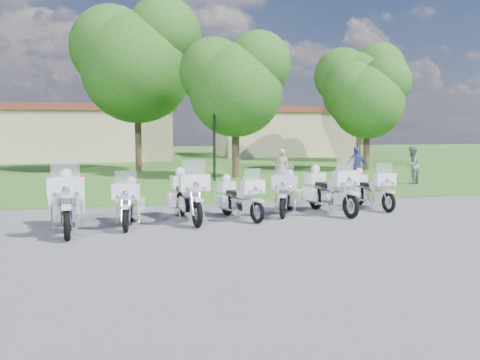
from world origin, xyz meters
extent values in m
plane|color=#525256|center=(0.00, 0.00, 0.00)|extent=(100.00, 100.00, 0.00)
cube|color=#22581B|center=(0.00, 27.00, 0.00)|extent=(100.00, 48.00, 0.01)
torus|color=black|center=(-3.72, -1.91, 0.37)|extent=(0.22, 0.76, 0.75)
torus|color=black|center=(-3.90, -0.02, 0.37)|extent=(0.22, 0.76, 0.75)
cube|color=white|center=(-3.72, -1.93, 0.76)|extent=(0.25, 0.51, 0.08)
cube|color=white|center=(-3.74, -1.65, 1.17)|extent=(0.83, 0.34, 0.45)
cube|color=silver|center=(-3.75, -1.59, 1.57)|extent=(0.64, 0.19, 0.42)
sphere|color=red|center=(-3.38, -1.69, 1.39)|extent=(0.10, 0.10, 0.10)
sphere|color=#1426E5|center=(-4.09, -1.75, 1.39)|extent=(0.10, 0.10, 0.10)
cube|color=silver|center=(-3.81, -0.94, 0.50)|extent=(0.44, 0.66, 0.38)
cube|color=white|center=(-3.79, -1.21, 0.89)|extent=(0.41, 0.61, 0.25)
cube|color=black|center=(-3.84, -0.61, 0.87)|extent=(0.44, 0.73, 0.13)
cube|color=white|center=(-3.55, -0.15, 0.56)|extent=(0.26, 0.60, 0.40)
cube|color=white|center=(-4.22, -0.21, 0.56)|extent=(0.26, 0.60, 0.40)
cube|color=white|center=(-3.90, 0.02, 1.03)|extent=(0.58, 0.50, 0.36)
sphere|color=white|center=(-3.90, 0.02, 1.32)|extent=(0.29, 0.29, 0.29)
torus|color=black|center=(-2.44, -1.26, 0.30)|extent=(0.18, 0.63, 0.62)
torus|color=black|center=(-2.28, 0.30, 0.30)|extent=(0.18, 0.63, 0.62)
cube|color=white|center=(-2.44, -1.28, 0.63)|extent=(0.21, 0.42, 0.06)
cube|color=white|center=(-2.42, -1.05, 0.97)|extent=(0.68, 0.29, 0.37)
cube|color=silver|center=(-2.41, -0.99, 1.29)|extent=(0.53, 0.16, 0.35)
sphere|color=red|center=(-2.13, -1.13, 1.14)|extent=(0.08, 0.08, 0.08)
sphere|color=#1426E5|center=(-2.72, -1.07, 1.14)|extent=(0.08, 0.08, 0.08)
cube|color=silver|center=(-2.36, -0.46, 0.42)|extent=(0.36, 0.55, 0.31)
cube|color=white|center=(-2.38, -0.68, 0.74)|extent=(0.34, 0.51, 0.20)
cube|color=black|center=(-2.33, -0.19, 0.72)|extent=(0.37, 0.60, 0.11)
cube|color=white|center=(-2.02, 0.14, 0.46)|extent=(0.21, 0.49, 0.33)
cube|color=white|center=(-2.57, 0.19, 0.46)|extent=(0.21, 0.49, 0.33)
cube|color=white|center=(-2.28, 0.33, 0.85)|extent=(0.48, 0.41, 0.30)
sphere|color=white|center=(-2.28, 0.33, 1.09)|extent=(0.24, 0.24, 0.24)
torus|color=black|center=(-0.68, -1.02, 0.35)|extent=(0.23, 0.72, 0.71)
torus|color=black|center=(-0.90, 0.77, 0.35)|extent=(0.23, 0.72, 0.71)
cube|color=white|center=(-0.68, -1.04, 0.72)|extent=(0.25, 0.49, 0.07)
cube|color=white|center=(-0.71, -0.78, 1.12)|extent=(0.79, 0.35, 0.43)
cube|color=silver|center=(-0.72, -0.71, 1.49)|extent=(0.61, 0.20, 0.40)
sphere|color=red|center=(-0.37, -0.80, 1.32)|extent=(0.10, 0.10, 0.10)
sphere|color=#1426E5|center=(-1.04, -0.88, 1.32)|extent=(0.10, 0.10, 0.10)
cube|color=silver|center=(-0.80, -0.10, 0.48)|extent=(0.43, 0.64, 0.36)
cube|color=white|center=(-0.76, -0.36, 0.85)|extent=(0.41, 0.59, 0.23)
cube|color=black|center=(-0.83, 0.21, 0.83)|extent=(0.44, 0.70, 0.13)
cube|color=white|center=(-0.57, 0.65, 0.53)|extent=(0.26, 0.57, 0.38)
cube|color=white|center=(-1.20, 0.57, 0.53)|extent=(0.26, 0.57, 0.38)
cube|color=white|center=(-0.91, 0.80, 0.98)|extent=(0.56, 0.48, 0.34)
sphere|color=white|center=(-0.91, 0.80, 1.25)|extent=(0.28, 0.28, 0.28)
torus|color=black|center=(0.94, -0.76, 0.30)|extent=(0.32, 0.61, 0.60)
torus|color=black|center=(0.41, 0.67, 0.30)|extent=(0.32, 0.61, 0.60)
cube|color=white|center=(0.94, -0.77, 0.61)|extent=(0.29, 0.43, 0.06)
cube|color=white|center=(0.86, -0.56, 0.94)|extent=(0.68, 0.43, 0.36)
cube|color=silver|center=(0.85, -0.51, 1.26)|extent=(0.51, 0.28, 0.34)
sphere|color=red|center=(1.15, -0.52, 1.11)|extent=(0.08, 0.08, 0.08)
sphere|color=#1426E5|center=(0.61, -0.71, 1.11)|extent=(0.08, 0.08, 0.08)
cube|color=silver|center=(0.66, -0.02, 0.40)|extent=(0.46, 0.58, 0.31)
cube|color=white|center=(0.74, -0.23, 0.72)|extent=(0.43, 0.54, 0.20)
cube|color=black|center=(0.57, 0.23, 0.70)|extent=(0.48, 0.63, 0.11)
cube|color=white|center=(0.71, 0.64, 0.45)|extent=(0.31, 0.49, 0.32)
cube|color=white|center=(0.20, 0.45, 0.45)|extent=(0.31, 0.49, 0.32)
cube|color=white|center=(0.40, 0.70, 0.83)|extent=(0.53, 0.49, 0.29)
sphere|color=white|center=(0.40, 0.70, 1.06)|extent=(0.23, 0.23, 0.23)
torus|color=black|center=(1.80, -0.23, 0.31)|extent=(0.37, 0.62, 0.63)
torus|color=black|center=(2.45, 1.23, 0.31)|extent=(0.37, 0.62, 0.63)
cube|color=white|center=(1.79, -0.25, 0.64)|extent=(0.32, 0.45, 0.07)
cube|color=white|center=(1.89, -0.03, 0.99)|extent=(0.71, 0.48, 0.38)
cube|color=silver|center=(1.91, 0.02, 1.31)|extent=(0.53, 0.32, 0.35)
sphere|color=red|center=(2.14, -0.21, 1.16)|extent=(0.08, 0.08, 0.08)
sphere|color=#1426E5|center=(1.59, 0.04, 1.16)|extent=(0.08, 0.08, 0.08)
cube|color=silver|center=(2.13, 0.52, 0.42)|extent=(0.51, 0.61, 0.32)
cube|color=white|center=(2.04, 0.31, 0.75)|extent=(0.47, 0.57, 0.21)
cube|color=black|center=(2.25, 0.77, 0.73)|extent=(0.53, 0.66, 0.11)
cube|color=white|center=(2.65, 0.98, 0.47)|extent=(0.35, 0.51, 0.34)
cube|color=white|center=(2.14, 1.21, 0.47)|extent=(0.35, 0.51, 0.34)
cube|color=white|center=(2.46, 1.25, 0.86)|extent=(0.57, 0.53, 0.30)
sphere|color=white|center=(2.46, 1.25, 1.11)|extent=(0.24, 0.24, 0.24)
torus|color=black|center=(3.64, -0.58, 0.34)|extent=(0.28, 0.71, 0.70)
torus|color=black|center=(3.26, 1.15, 0.34)|extent=(0.28, 0.71, 0.70)
cube|color=white|center=(3.65, -0.60, 0.71)|extent=(0.28, 0.49, 0.07)
cube|color=white|center=(3.59, -0.35, 1.10)|extent=(0.79, 0.41, 0.42)
cube|color=silver|center=(3.58, -0.29, 1.46)|extent=(0.60, 0.25, 0.39)
sphere|color=red|center=(3.93, -0.34, 1.29)|extent=(0.09, 0.09, 0.09)
sphere|color=#1426E5|center=(3.28, -0.48, 1.29)|extent=(0.09, 0.09, 0.09)
cube|color=silver|center=(3.45, 0.31, 0.47)|extent=(0.47, 0.65, 0.35)
cube|color=white|center=(3.50, 0.06, 0.83)|extent=(0.44, 0.60, 0.23)
cube|color=black|center=(3.38, 0.61, 0.81)|extent=(0.49, 0.71, 0.13)
cube|color=white|center=(3.60, 1.07, 0.52)|extent=(0.30, 0.57, 0.38)
cube|color=white|center=(2.99, 0.93, 0.52)|extent=(0.30, 0.57, 0.38)
cube|color=white|center=(3.25, 1.18, 0.96)|extent=(0.58, 0.52, 0.33)
sphere|color=white|center=(3.25, 1.18, 1.23)|extent=(0.27, 0.27, 0.27)
torus|color=black|center=(5.16, 0.13, 0.30)|extent=(0.21, 0.63, 0.62)
torus|color=black|center=(4.93, 1.68, 0.30)|extent=(0.21, 0.63, 0.62)
cube|color=white|center=(5.16, 0.11, 0.62)|extent=(0.22, 0.42, 0.06)
cube|color=white|center=(5.13, 0.34, 0.96)|extent=(0.69, 0.31, 0.37)
cube|color=silver|center=(5.12, 0.40, 1.29)|extent=(0.53, 0.18, 0.35)
sphere|color=red|center=(5.43, 0.33, 1.14)|extent=(0.08, 0.08, 0.08)
sphere|color=#1426E5|center=(4.85, 0.24, 1.14)|extent=(0.08, 0.08, 0.08)
cube|color=silver|center=(5.04, 0.92, 0.41)|extent=(0.38, 0.55, 0.31)
cube|color=white|center=(5.08, 0.71, 0.73)|extent=(0.36, 0.52, 0.20)
cube|color=black|center=(5.00, 1.20, 0.72)|extent=(0.39, 0.61, 0.11)
cube|color=white|center=(5.23, 1.58, 0.46)|extent=(0.23, 0.50, 0.33)
cube|color=white|center=(4.68, 1.50, 0.46)|extent=(0.23, 0.50, 0.33)
cube|color=white|center=(4.93, 1.71, 0.85)|extent=(0.49, 0.43, 0.29)
sphere|color=white|center=(4.93, 1.71, 1.08)|extent=(0.24, 0.24, 0.24)
cylinder|color=black|center=(1.63, 10.07, 1.99)|extent=(0.12, 0.12, 3.98)
sphere|color=white|center=(1.63, 10.07, 4.13)|extent=(0.44, 0.44, 0.44)
cylinder|color=#38281C|center=(-1.63, 16.18, 2.10)|extent=(0.36, 0.36, 4.20)
sphere|color=#1D5417|center=(-1.63, 16.18, 5.72)|extent=(6.10, 6.10, 6.10)
sphere|color=#1D5417|center=(-2.96, 16.65, 6.87)|extent=(4.58, 4.58, 4.58)
sphere|color=#1D5417|center=(-0.20, 15.80, 7.44)|extent=(4.20, 4.20, 4.20)
cylinder|color=#38281C|center=(2.93, 11.44, 1.56)|extent=(0.36, 0.36, 3.13)
sphere|color=#1D5417|center=(2.93, 11.44, 4.26)|extent=(4.55, 4.55, 4.55)
sphere|color=#1D5417|center=(1.93, 11.79, 5.12)|extent=(3.41, 3.41, 3.41)
sphere|color=#1D5417|center=(3.99, 11.15, 5.54)|extent=(3.13, 3.13, 3.13)
cylinder|color=#38281C|center=(11.08, 14.01, 1.41)|extent=(0.36, 0.36, 2.83)
sphere|color=#1D5417|center=(11.08, 14.01, 3.86)|extent=(4.11, 4.11, 4.11)
sphere|color=#1D5417|center=(10.18, 14.33, 4.63)|extent=(3.08, 3.08, 3.08)
sphere|color=#1D5417|center=(12.04, 13.76, 5.01)|extent=(2.83, 2.83, 2.83)
cylinder|color=#38281C|center=(14.16, 21.71, 1.85)|extent=(0.36, 0.36, 3.71)
sphere|color=#1D5417|center=(14.16, 21.71, 5.05)|extent=(5.39, 5.39, 5.39)
sphere|color=#1D5417|center=(12.98, 22.13, 6.06)|extent=(4.04, 4.04, 4.04)
sphere|color=#1D5417|center=(15.42, 21.38, 6.57)|extent=(3.71, 3.71, 3.71)
cube|color=#C2AF8C|center=(-6.00, 28.00, 1.80)|extent=(14.00, 8.00, 3.60)
cube|color=brown|center=(-6.00, 28.00, 3.85)|extent=(14.56, 8.32, 0.50)
cube|color=#C2AF8C|center=(11.00, 30.00, 1.80)|extent=(11.00, 7.00, 3.60)
cube|color=brown|center=(11.00, 30.00, 3.85)|extent=(11.44, 7.28, 0.50)
imported|color=tan|center=(3.84, 6.67, 0.80)|extent=(0.70, 0.61, 1.61)
imported|color=slate|center=(9.85, 6.96, 0.83)|extent=(1.02, 0.97, 1.65)
imported|color=#373A84|center=(7.07, 6.54, 0.83)|extent=(1.03, 0.58, 1.66)
camera|label=1|loc=(-2.46, -14.17, 2.56)|focal=40.00mm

